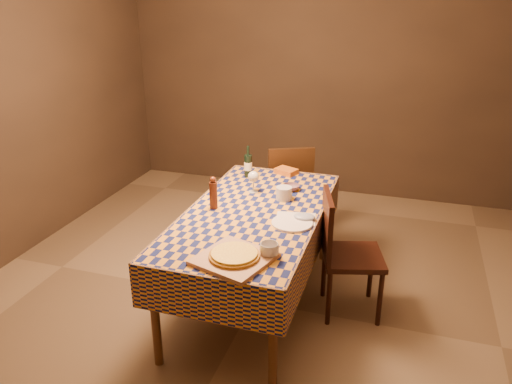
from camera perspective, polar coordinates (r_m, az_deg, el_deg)
room at (r=3.37m, az=-0.26°, el=6.80°), size 5.00×5.10×2.70m
dining_table at (r=3.60m, az=-0.24°, el=-3.33°), size 0.94×1.84×0.77m
cutting_board at (r=2.94m, az=-2.49°, el=-7.62°), size 0.50×0.50×0.03m
pizza at (r=2.93m, az=-2.50°, el=-7.17°), size 0.39×0.39×0.03m
pepper_mill at (r=3.59m, az=-4.90°, el=-0.17°), size 0.06×0.06×0.24m
bowl at (r=3.95m, az=4.03°, el=0.52°), size 0.17×0.17×0.04m
wine_glass at (r=3.86m, az=-0.30°, el=1.68°), size 0.10×0.10×0.17m
wine_bottle at (r=4.20m, az=-0.91°, el=3.08°), size 0.08×0.08×0.27m
deli_tub at (r=3.76m, az=3.22°, el=-0.16°), size 0.13×0.13×0.10m
takeout_container at (r=4.30m, az=3.47°, el=2.40°), size 0.21×0.18×0.04m
white_plate at (r=3.38m, az=4.14°, el=-3.56°), size 0.37×0.37×0.02m
tumbler at (r=2.96m, az=1.52°, el=-6.68°), size 0.12×0.12×0.09m
flour_patch at (r=3.47m, az=4.56°, el=-3.03°), size 0.30×0.25×0.00m
flour_bag at (r=3.45m, az=5.55°, el=-2.84°), size 0.17×0.14×0.04m
chair_far at (r=4.71m, az=3.70°, el=0.66°), size 0.56×0.56×0.93m
chair_right at (r=3.65m, az=9.79°, el=-6.32°), size 0.52×0.52×0.93m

